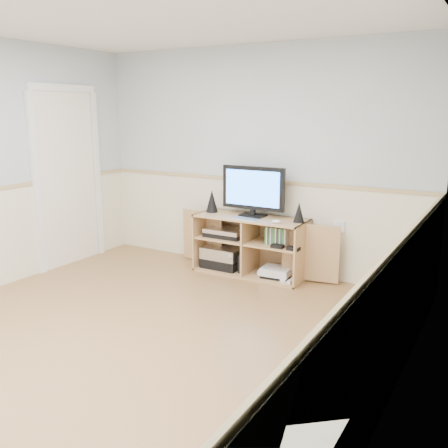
{
  "coord_description": "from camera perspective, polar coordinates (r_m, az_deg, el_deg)",
  "views": [
    {
      "loc": [
        2.52,
        -2.78,
        1.79
      ],
      "look_at": [
        0.2,
        1.2,
        0.74
      ],
      "focal_mm": 40.0,
      "sensor_mm": 36.0,
      "label": 1
    }
  ],
  "objects": [
    {
      "name": "room",
      "position": [
        3.93,
        -11.24,
        4.17
      ],
      "size": [
        4.04,
        4.54,
        2.54
      ],
      "color": "#B27B4F",
      "rests_on": "ground"
    },
    {
      "name": "media_cabinet",
      "position": [
        5.6,
        3.3,
        -2.28
      ],
      "size": [
        1.96,
        0.47,
        0.65
      ],
      "color": "tan",
      "rests_on": "floor"
    },
    {
      "name": "monitor",
      "position": [
        5.47,
        3.35,
        3.96
      ],
      "size": [
        0.74,
        0.18,
        0.55
      ],
      "color": "black",
      "rests_on": "media_cabinet"
    },
    {
      "name": "speaker_left",
      "position": [
        5.72,
        -1.39,
        2.63
      ],
      "size": [
        0.14,
        0.14,
        0.26
      ],
      "primitive_type": "cone",
      "color": "black",
      "rests_on": "media_cabinet"
    },
    {
      "name": "speaker_right",
      "position": [
        5.25,
        8.57,
        1.33
      ],
      "size": [
        0.11,
        0.11,
        0.21
      ],
      "primitive_type": "cone",
      "color": "black",
      "rests_on": "media_cabinet"
    },
    {
      "name": "keyboard",
      "position": [
        5.35,
        2.54,
        0.58
      ],
      "size": [
        0.31,
        0.15,
        0.01
      ],
      "primitive_type": "cube",
      "rotation": [
        0.0,
        0.0,
        -0.12
      ],
      "color": "silver",
      "rests_on": "media_cabinet"
    },
    {
      "name": "mouse",
      "position": [
        5.19,
        6.03,
        0.28
      ],
      "size": [
        0.11,
        0.09,
        0.04
      ],
      "primitive_type": "ellipsoid",
      "rotation": [
        0.0,
        0.0,
        0.33
      ],
      "color": "white",
      "rests_on": "media_cabinet"
    },
    {
      "name": "av_components",
      "position": [
        5.74,
        0.03,
        -3.06
      ],
      "size": [
        0.52,
        0.33,
        0.47
      ],
      "color": "black",
      "rests_on": "media_cabinet"
    },
    {
      "name": "game_consoles",
      "position": [
        5.49,
        5.95,
        -5.52
      ],
      "size": [
        0.45,
        0.3,
        0.11
      ],
      "color": "white",
      "rests_on": "media_cabinet"
    },
    {
      "name": "game_cases",
      "position": [
        5.36,
        6.13,
        -1.34
      ],
      "size": [
        0.24,
        0.14,
        0.19
      ],
      "primitive_type": "cube",
      "color": "#3F8C3F",
      "rests_on": "media_cabinet"
    },
    {
      "name": "wall_outlet",
      "position": [
        5.38,
        13.03,
        -0.3
      ],
      "size": [
        0.12,
        0.03,
        0.12
      ],
      "primitive_type": "cube",
      "color": "white",
      "rests_on": "wall_back"
    }
  ]
}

